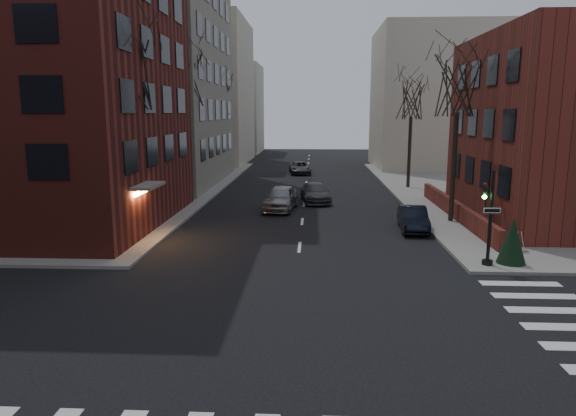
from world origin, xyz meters
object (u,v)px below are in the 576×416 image
at_px(tree_left_a, 127,72).
at_px(streetlamp_far, 230,134).
at_px(car_lane_gray, 315,193).
at_px(sandwich_board, 519,241).
at_px(tree_right_a, 459,84).
at_px(car_lane_silver, 281,198).
at_px(parked_sedan, 413,219).
at_px(evergreen_shrub, 512,241).
at_px(tree_left_b, 185,78).
at_px(traffic_signal, 489,224).
at_px(car_lane_far, 300,168).
at_px(tree_right_b, 412,99).
at_px(streetlamp_near, 182,146).
at_px(tree_left_c, 220,97).

distance_m(tree_left_a, streetlamp_far, 28.32).
height_order(car_lane_gray, sandwich_board, car_lane_gray).
height_order(tree_right_a, car_lane_silver, tree_right_a).
bearing_deg(car_lane_gray, parked_sedan, -65.38).
bearing_deg(tree_right_a, evergreen_shrub, -88.23).
bearing_deg(tree_left_b, sandwich_board, -37.56).
bearing_deg(traffic_signal, tree_left_a, 163.35).
distance_m(traffic_signal, car_lane_far, 34.57).
xyz_separation_m(tree_left_b, evergreen_shrub, (17.87, -16.73, -7.77)).
bearing_deg(car_lane_far, tree_right_b, -54.07).
bearing_deg(car_lane_far, car_lane_silver, -98.77).
xyz_separation_m(streetlamp_near, car_lane_gray, (9.00, 2.94, -3.55)).
height_order(parked_sedan, evergreen_shrub, evergreen_shrub).
distance_m(tree_left_b, car_lane_far, 20.05).
height_order(car_lane_gray, car_lane_far, car_lane_gray).
bearing_deg(parked_sedan, streetlamp_far, 122.61).
bearing_deg(traffic_signal, streetlamp_near, 141.13).
xyz_separation_m(streetlamp_far, car_lane_silver, (6.66, -20.35, -3.42)).
bearing_deg(tree_left_a, tree_right_a, 12.80).
bearing_deg(car_lane_silver, streetlamp_near, -176.91).
relative_size(tree_left_b, tree_left_c, 1.11).
bearing_deg(car_lane_far, tree_left_a, -112.46).
bearing_deg(tree_left_a, car_lane_far, 74.28).
height_order(tree_left_b, car_lane_far, tree_left_b).
bearing_deg(tree_left_b, car_lane_silver, -30.93).
relative_size(tree_left_a, car_lane_far, 2.21).
xyz_separation_m(tree_right_b, car_lane_far, (-9.60, 10.42, -6.94)).
distance_m(car_lane_silver, evergreen_shrub, 16.31).
bearing_deg(streetlamp_far, evergreen_shrub, -62.18).
bearing_deg(tree_left_b, streetlamp_far, 87.85).
height_order(tree_left_b, car_lane_silver, tree_left_b).
xyz_separation_m(tree_right_a, streetlamp_near, (-17.00, 4.00, -3.79)).
bearing_deg(streetlamp_far, car_lane_far, 3.22).
xyz_separation_m(tree_right_b, car_lane_gray, (-8.00, -7.06, -6.90)).
relative_size(tree_left_c, car_lane_gray, 2.06).
bearing_deg(streetlamp_far, sandwich_board, -58.98).
bearing_deg(evergreen_shrub, car_lane_gray, 117.82).
bearing_deg(tree_left_b, parked_sedan, -33.83).
height_order(tree_right_b, car_lane_silver, tree_right_b).
xyz_separation_m(parked_sedan, car_lane_gray, (-5.40, 9.00, 0.02)).
relative_size(traffic_signal, sandwich_board, 4.69).
distance_m(tree_right_b, sandwich_board, 21.82).
height_order(traffic_signal, car_lane_silver, traffic_signal).
xyz_separation_m(tree_right_a, car_lane_far, (-9.60, 24.42, -7.38)).
bearing_deg(sandwich_board, streetlamp_far, 142.07).
bearing_deg(tree_right_b, parked_sedan, -99.20).
relative_size(tree_right_a, car_lane_gray, 2.06).
xyz_separation_m(sandwich_board, evergreen_shrub, (-1.14, -2.12, 0.56)).
height_order(tree_left_a, streetlamp_near, tree_left_a).
relative_size(tree_left_c, tree_right_b, 1.06).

